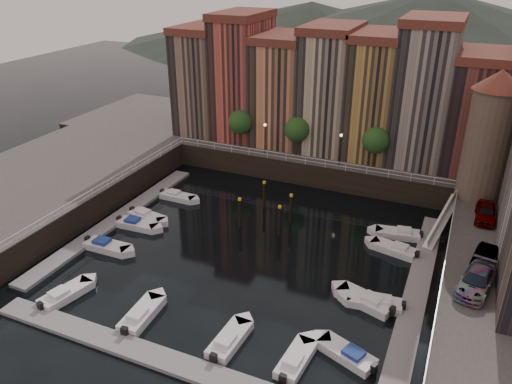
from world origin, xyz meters
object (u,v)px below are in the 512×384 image
at_px(boat_left_3, 146,216).
at_px(boat_left_2, 137,224).
at_px(gangway, 442,219).
at_px(boat_left_1, 107,246).
at_px(car_b, 484,258).
at_px(mooring_pilings, 269,210).
at_px(car_a, 486,213).
at_px(car_c, 476,282).
at_px(corner_tower, 490,134).

bearing_deg(boat_left_3, boat_left_2, -77.86).
xyz_separation_m(gangway, boat_left_1, (-30.37, -16.39, -1.53)).
relative_size(gangway, boat_left_3, 1.71).
bearing_deg(car_b, mooring_pilings, -179.40).
bearing_deg(car_a, boat_left_2, -163.02).
bearing_deg(mooring_pilings, boat_left_3, -159.72).
distance_m(boat_left_3, car_b, 34.41).
distance_m(mooring_pilings, car_c, 22.72).
height_order(gangway, boat_left_2, gangway).
height_order(boat_left_1, car_b, car_b).
height_order(corner_tower, gangway, corner_tower).
xyz_separation_m(gangway, mooring_pilings, (-17.61, -4.79, -0.27)).
xyz_separation_m(car_a, car_b, (0.04, -8.45, -0.12)).
relative_size(mooring_pilings, boat_left_1, 1.06).
relative_size(boat_left_1, car_c, 0.92).
height_order(gangway, boat_left_3, gangway).
bearing_deg(car_a, boat_left_1, -155.90).
bearing_deg(car_c, corner_tower, 103.22).
relative_size(car_a, car_b, 1.14).
height_order(gangway, boat_left_1, gangway).
height_order(corner_tower, car_a, corner_tower).
bearing_deg(corner_tower, boat_left_2, -154.31).
distance_m(corner_tower, car_a, 8.26).
bearing_deg(car_c, gangway, 116.00).
height_order(boat_left_2, car_b, car_b).
relative_size(boat_left_1, boat_left_3, 1.04).
relative_size(corner_tower, boat_left_2, 2.84).
relative_size(boat_left_2, boat_left_3, 1.00).
xyz_separation_m(car_b, car_c, (-0.47, -4.13, 0.13)).
bearing_deg(mooring_pilings, car_c, -21.91).
relative_size(corner_tower, car_a, 2.95).
distance_m(corner_tower, mooring_pilings, 24.08).
relative_size(corner_tower, car_c, 2.51).
height_order(boat_left_1, car_a, car_a).
bearing_deg(boat_left_3, gangway, 26.29).
distance_m(mooring_pilings, boat_left_1, 17.30).
bearing_deg(corner_tower, car_a, -80.01).
relative_size(mooring_pilings, car_c, 0.97).
height_order(mooring_pilings, boat_left_3, mooring_pilings).
height_order(boat_left_1, boat_left_2, boat_left_1).
bearing_deg(car_b, boat_left_3, -167.34).
xyz_separation_m(mooring_pilings, boat_left_1, (-12.77, -11.60, -1.26)).
relative_size(gangway, car_c, 1.51).
distance_m(car_a, car_c, 12.59).
bearing_deg(boat_left_3, car_c, 2.64).
distance_m(boat_left_1, car_c, 34.07).
bearing_deg(gangway, car_a, -9.65).
bearing_deg(mooring_pilings, corner_tower, 24.36).
xyz_separation_m(corner_tower, mooring_pilings, (-20.51, -9.29, -8.54)).
bearing_deg(corner_tower, car_b, -86.01).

